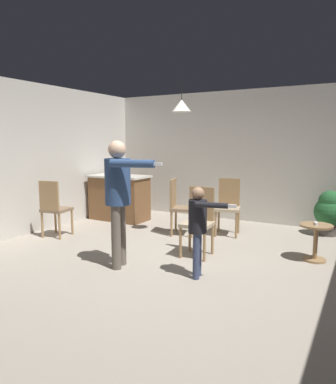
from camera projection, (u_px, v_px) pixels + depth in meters
name	position (u px, v px, depth m)	size (l,w,h in m)	color
ground	(179.00, 267.00, 4.79)	(7.68, 7.68, 0.00)	#9E9384
wall_back	(251.00, 157.00, 7.35)	(6.40, 0.10, 2.70)	beige
wall_left	(15.00, 160.00, 6.15)	(0.10, 6.40, 2.70)	beige
kitchen_counter	(119.00, 197.00, 7.59)	(1.26, 0.66, 0.95)	brown
side_table_by_couch	(316.00, 238.00, 4.98)	(0.44, 0.44, 0.52)	#99754C
person_adult	(119.00, 190.00, 4.64)	(0.86, 0.47, 1.67)	#60564C
person_child	(198.00, 222.00, 4.32)	(0.61, 0.32, 1.12)	#384260
dining_chair_by_counter	(228.00, 204.00, 6.39)	(0.50, 0.50, 1.00)	#99754C
dining_chair_near_wall	(179.00, 204.00, 6.37)	(0.52, 0.52, 1.00)	#99754C
dining_chair_centre_back	(54.00, 206.00, 6.18)	(0.48, 0.48, 1.00)	#99754C
dining_chair_spare	(199.00, 219.00, 5.22)	(0.45, 0.45, 1.00)	#99754C
potted_plant_corner	(329.00, 211.00, 6.33)	(0.52, 0.52, 0.80)	#4C4742
spare_remote_on_table	(316.00, 223.00, 4.94)	(0.04, 0.13, 0.04)	white
ceiling_light_pendant	(182.00, 106.00, 5.92)	(0.32, 0.32, 0.55)	silver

